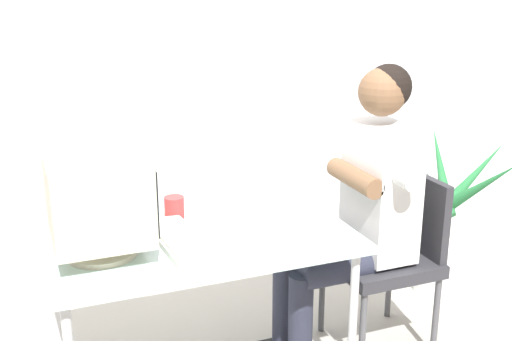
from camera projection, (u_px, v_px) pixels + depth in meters
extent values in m
cube|color=silver|center=(176.00, 17.00, 3.73)|extent=(8.00, 0.10, 3.00)
cylinder|color=#B7B7BC|center=(353.00, 327.00, 2.66)|extent=(0.04, 0.04, 0.69)
cylinder|color=#B7B7BC|center=(57.00, 310.00, 2.79)|extent=(0.04, 0.04, 0.69)
cylinder|color=#B7B7BC|center=(292.00, 268.00, 3.19)|extent=(0.04, 0.04, 0.69)
cube|color=silver|center=(199.00, 240.00, 2.62)|extent=(1.25, 0.72, 0.03)
cylinder|color=beige|center=(102.00, 252.00, 2.44)|extent=(0.27, 0.27, 0.02)
cylinder|color=beige|center=(102.00, 243.00, 2.43)|extent=(0.06, 0.06, 0.05)
cube|color=beige|center=(98.00, 198.00, 2.37)|extent=(0.35, 0.39, 0.31)
cube|color=black|center=(147.00, 192.00, 2.44)|extent=(0.01, 0.33, 0.25)
cube|color=silver|center=(178.00, 240.00, 2.54)|extent=(0.19, 0.48, 0.02)
cube|color=beige|center=(178.00, 236.00, 2.54)|extent=(0.16, 0.43, 0.01)
cylinder|color=#4C4C51|center=(362.00, 334.00, 2.87)|extent=(0.03, 0.03, 0.41)
cylinder|color=#4C4C51|center=(436.00, 317.00, 3.00)|extent=(0.03, 0.03, 0.41)
cylinder|color=#4C4C51|center=(322.00, 294.00, 3.22)|extent=(0.03, 0.03, 0.41)
cylinder|color=#4C4C51|center=(389.00, 281.00, 3.35)|extent=(0.03, 0.03, 0.41)
cube|color=#2D2D33|center=(380.00, 261.00, 3.04)|extent=(0.45, 0.45, 0.06)
cube|color=#2D2D33|center=(420.00, 212.00, 3.05)|extent=(0.04, 0.41, 0.38)
cube|color=silver|center=(380.00, 190.00, 2.93)|extent=(0.22, 0.36, 0.61)
sphere|color=brown|center=(382.00, 92.00, 2.79)|extent=(0.21, 0.21, 0.21)
sphere|color=black|center=(389.00, 87.00, 2.79)|extent=(0.20, 0.20, 0.20)
cylinder|color=#262838|center=(345.00, 267.00, 2.86)|extent=(0.43, 0.14, 0.14)
cylinder|color=#262838|center=(327.00, 251.00, 3.02)|extent=(0.43, 0.14, 0.14)
cylinder|color=#262838|center=(300.00, 325.00, 2.86)|extent=(0.11, 0.11, 0.49)
cylinder|color=#262838|center=(284.00, 306.00, 3.02)|extent=(0.11, 0.11, 0.49)
cylinder|color=silver|center=(405.00, 177.00, 2.70)|extent=(0.09, 0.14, 0.09)
cylinder|color=silver|center=(355.00, 152.00, 3.07)|extent=(0.09, 0.14, 0.09)
cylinder|color=brown|center=(354.00, 178.00, 2.86)|extent=(0.09, 0.36, 0.09)
cylinder|color=silver|center=(440.00, 268.00, 3.65)|extent=(0.28, 0.28, 0.28)
cylinder|color=brown|center=(444.00, 226.00, 3.57)|extent=(0.04, 0.04, 0.24)
cone|color=#266E39|center=(472.00, 178.00, 3.56)|extent=(0.47, 0.09, 0.42)
cone|color=#266E39|center=(441.00, 171.00, 3.63)|extent=(0.21, 0.41, 0.47)
cone|color=#266E39|center=(410.00, 186.00, 3.59)|extent=(0.37, 0.45, 0.36)
cone|color=#266E39|center=(436.00, 192.00, 3.36)|extent=(0.42, 0.33, 0.42)
cone|color=#266E39|center=(478.00, 188.00, 3.39)|extent=(0.26, 0.44, 0.44)
cylinder|color=red|center=(174.00, 207.00, 2.79)|extent=(0.09, 0.09, 0.10)
torus|color=red|center=(172.00, 204.00, 2.83)|extent=(0.07, 0.01, 0.07)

